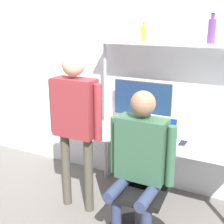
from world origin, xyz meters
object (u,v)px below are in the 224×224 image
at_px(bottle_amber, 143,33).
at_px(cell_phone, 183,143).
at_px(office_chair, 140,206).
at_px(person_seated, 140,156).
at_px(bottle_purple, 212,31).
at_px(person_standing, 75,114).
at_px(laptop, 162,133).
at_px(monitor, 142,102).

bearing_deg(bottle_amber, cell_phone, -22.99).
xyz_separation_m(office_chair, person_seated, (0.00, -0.05, 0.52)).
bearing_deg(cell_phone, bottle_purple, 59.12).
distance_m(person_standing, bottle_amber, 1.08).
height_order(person_seated, person_standing, person_standing).
distance_m(laptop, office_chair, 0.76).
distance_m(bottle_amber, bottle_purple, 0.68).
bearing_deg(monitor, person_standing, -120.78).
relative_size(monitor, person_standing, 0.41).
height_order(cell_phone, office_chair, office_chair).
relative_size(monitor, person_seated, 0.49).
bearing_deg(monitor, person_seated, -68.67).
relative_size(cell_phone, person_standing, 0.09).
distance_m(cell_phone, person_seated, 0.64).
distance_m(cell_phone, person_standing, 1.09).
bearing_deg(laptop, office_chair, -89.00).
bearing_deg(person_standing, cell_phone, 25.26).
xyz_separation_m(laptop, person_standing, (-0.73, -0.47, 0.23)).
xyz_separation_m(cell_phone, bottle_purple, (0.14, 0.23, 1.06)).
xyz_separation_m(person_seated, person_standing, (-0.74, 0.15, 0.22)).
bearing_deg(cell_phone, bottle_amber, 157.01).
xyz_separation_m(laptop, bottle_purple, (0.36, 0.21, 1.01)).
distance_m(person_seated, bottle_amber, 1.31).
bearing_deg(person_seated, monitor, 111.33).
bearing_deg(bottle_purple, bottle_amber, -180.00).
distance_m(office_chair, bottle_amber, 1.70).
xyz_separation_m(laptop, person_seated, (0.01, -0.62, 0.01)).
distance_m(cell_phone, office_chair, 0.74).
relative_size(monitor, office_chair, 0.70).
bearing_deg(person_standing, bottle_amber, 58.64).
height_order(office_chair, bottle_purple, bottle_purple).
distance_m(laptop, bottle_amber, 1.04).
height_order(cell_phone, bottle_amber, bottle_amber).
xyz_separation_m(laptop, cell_phone, (0.22, -0.02, -0.06)).
distance_m(monitor, cell_phone, 0.66).
height_order(person_standing, bottle_amber, bottle_amber).
relative_size(cell_phone, bottle_purple, 0.54).
height_order(person_seated, bottle_purple, bottle_purple).
height_order(laptop, person_seated, person_seated).
relative_size(bottle_amber, bottle_purple, 0.68).
bearing_deg(monitor, office_chair, -67.72).
distance_m(laptop, person_standing, 0.90).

